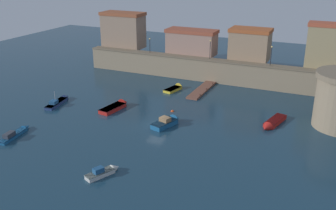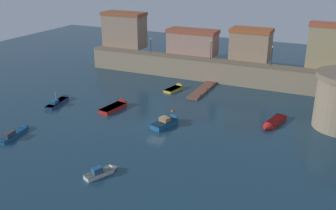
# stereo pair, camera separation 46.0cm
# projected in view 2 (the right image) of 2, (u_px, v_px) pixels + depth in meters

# --- Properties ---
(ground_plane) EXTENTS (142.09, 142.09, 0.00)m
(ground_plane) POSITION_uv_depth(u_px,v_px,m) (156.00, 125.00, 59.00)
(ground_plane) COLOR #19384C
(quay_wall) EXTENTS (55.15, 2.47, 4.65)m
(quay_wall) POSITION_uv_depth(u_px,v_px,m) (210.00, 70.00, 79.16)
(quay_wall) COLOR gray
(quay_wall) RESTS_ON ground
(old_town_backdrop) EXTENTS (53.42, 5.11, 8.49)m
(old_town_backdrop) POSITION_uv_depth(u_px,v_px,m) (208.00, 39.00, 80.65)
(old_town_backdrop) COLOR #907660
(old_town_backdrop) RESTS_ON ground
(pier_dock) EXTENTS (2.13, 11.02, 0.70)m
(pier_dock) POSITION_uv_depth(u_px,v_px,m) (202.00, 90.00, 74.01)
(pier_dock) COLOR brown
(pier_dock) RESTS_ON ground
(quay_lamp_0) EXTENTS (0.32, 0.32, 3.15)m
(quay_lamp_0) POSITION_uv_depth(u_px,v_px,m) (151.00, 43.00, 82.89)
(quay_lamp_0) COLOR black
(quay_lamp_0) RESTS_ON quay_wall
(quay_lamp_1) EXTENTS (0.32, 0.32, 3.89)m
(quay_lamp_1) POSITION_uv_depth(u_px,v_px,m) (211.00, 47.00, 77.42)
(quay_lamp_1) COLOR black
(quay_lamp_1) RESTS_ON quay_wall
(quay_lamp_2) EXTENTS (0.32, 0.32, 3.74)m
(quay_lamp_2) POSITION_uv_depth(u_px,v_px,m) (272.00, 53.00, 72.70)
(quay_lamp_2) COLOR black
(quay_lamp_2) RESTS_ON quay_wall
(moored_boat_0) EXTENTS (3.28, 5.82, 1.89)m
(moored_boat_0) POSITION_uv_depth(u_px,v_px,m) (168.00, 122.00, 58.97)
(moored_boat_0) COLOR #195689
(moored_boat_0) RESTS_ON ground
(moored_boat_1) EXTENTS (3.01, 6.88, 1.50)m
(moored_boat_1) POSITION_uv_depth(u_px,v_px,m) (272.00, 124.00, 58.64)
(moored_boat_1) COLOR red
(moored_boat_1) RESTS_ON ground
(moored_boat_2) EXTENTS (2.67, 5.25, 1.59)m
(moored_boat_2) POSITION_uv_depth(u_px,v_px,m) (176.00, 88.00, 74.83)
(moored_boat_2) COLOR gold
(moored_boat_2) RESTS_ON ground
(moored_boat_3) EXTENTS (2.84, 4.48, 1.43)m
(moored_boat_3) POSITION_uv_depth(u_px,v_px,m) (103.00, 171.00, 45.46)
(moored_boat_3) COLOR silver
(moored_boat_3) RESTS_ON ground
(moored_boat_4) EXTENTS (2.66, 6.61, 1.75)m
(moored_boat_4) POSITION_uv_depth(u_px,v_px,m) (117.00, 106.00, 65.52)
(moored_boat_4) COLOR red
(moored_boat_4) RESTS_ON ground
(moored_boat_5) EXTENTS (2.47, 7.09, 2.92)m
(moored_boat_5) POSITION_uv_depth(u_px,v_px,m) (60.00, 101.00, 67.91)
(moored_boat_5) COLOR navy
(moored_boat_5) RESTS_ON ground
(moored_boat_6) EXTENTS (2.05, 6.63, 1.36)m
(moored_boat_6) POSITION_uv_depth(u_px,v_px,m) (16.00, 133.00, 55.58)
(moored_boat_6) COLOR #195689
(moored_boat_6) RESTS_ON ground
(mooring_buoy_0) EXTENTS (0.54, 0.54, 0.54)m
(mooring_buoy_0) POSITION_uv_depth(u_px,v_px,m) (172.00, 112.00, 64.14)
(mooring_buoy_0) COLOR #EA4C19
(mooring_buoy_0) RESTS_ON ground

